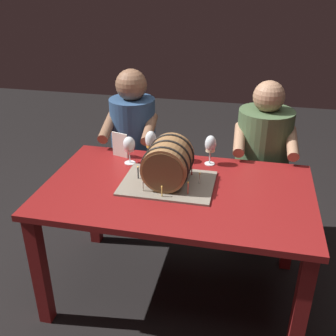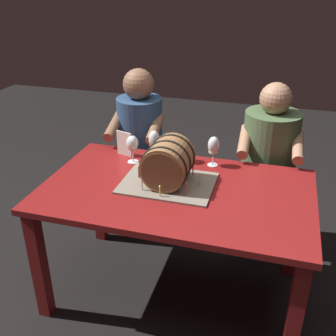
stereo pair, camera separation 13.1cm
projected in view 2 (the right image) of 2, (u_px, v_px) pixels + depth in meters
ground_plane at (175, 290)px, 2.52m from camera, size 8.00×8.00×0.00m
dining_table at (176, 204)px, 2.23m from camera, size 1.47×0.89×0.74m
barrel_cake at (168, 165)px, 2.18m from camera, size 0.51×0.38×0.27m
wine_glass_white at (214, 146)px, 2.39m from camera, size 0.07×0.07×0.19m
wine_glass_rose at (132, 144)px, 2.43m from camera, size 0.07×0.07×0.17m
wine_glass_amber at (154, 141)px, 2.44m from camera, size 0.07×0.07×0.20m
wine_glass_red at (181, 145)px, 2.45m from camera, size 0.08×0.08×0.16m
menu_card at (124, 144)px, 2.54m from camera, size 0.11×0.04×0.16m
person_seated_left at (141, 158)px, 2.96m from camera, size 0.38×0.48×1.21m
person_seated_right at (267, 173)px, 2.73m from camera, size 0.41×0.48×1.18m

